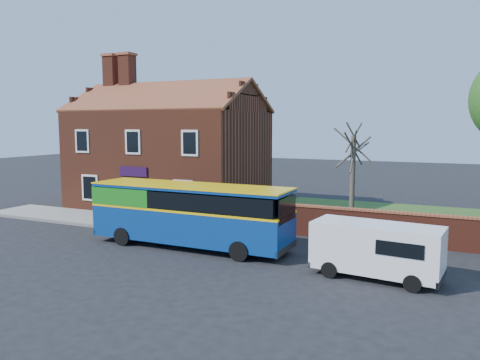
% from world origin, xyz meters
% --- Properties ---
extents(ground, '(120.00, 120.00, 0.00)m').
position_xyz_m(ground, '(0.00, 0.00, 0.00)').
color(ground, black).
rests_on(ground, ground).
extents(pavement, '(18.00, 3.50, 0.12)m').
position_xyz_m(pavement, '(-7.00, 5.75, 0.06)').
color(pavement, gray).
rests_on(pavement, ground).
extents(kerb, '(18.00, 0.15, 0.14)m').
position_xyz_m(kerb, '(-7.00, 4.00, 0.07)').
color(kerb, slate).
rests_on(kerb, ground).
extents(shop_building, '(12.30, 8.13, 10.50)m').
position_xyz_m(shop_building, '(-7.02, 11.50, 3.41)').
color(shop_building, maroon).
rests_on(shop_building, ground).
extents(bus, '(9.55, 2.57, 2.90)m').
position_xyz_m(bus, '(-0.46, 2.64, 1.65)').
color(bus, navy).
rests_on(bus, ground).
extents(van_near, '(4.78, 2.34, 2.02)m').
position_xyz_m(van_near, '(8.37, 1.66, 1.13)').
color(van_near, white).
rests_on(van_near, ground).
extents(bare_tree, '(2.06, 2.45, 5.49)m').
position_xyz_m(bare_tree, '(5.67, 10.63, 2.82)').
color(bare_tree, '#4C4238').
rests_on(bare_tree, ground).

